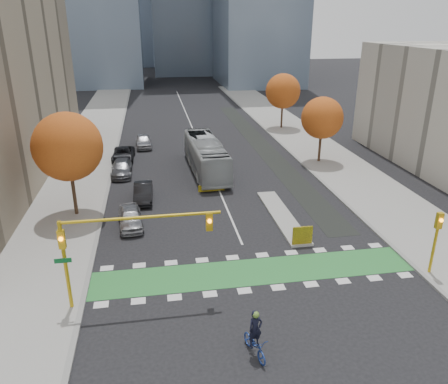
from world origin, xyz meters
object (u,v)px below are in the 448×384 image
object	(u,v)px
hazard_board	(302,235)
traffic_signal_east	(437,234)
traffic_signal_west	(114,238)
bus	(206,156)
tree_east_far	(283,91)
tree_east_near	(322,118)
parked_car_c	(122,168)
parked_car_e	(143,141)
tree_west	(68,147)
parked_car_a	(130,217)
parked_car_b	(143,192)
parked_car_d	(123,154)
cyclist	(255,341)

from	to	relation	value
hazard_board	traffic_signal_east	distance (m)	8.26
traffic_signal_west	bus	distance (m)	22.80
tree_east_far	hazard_board	bearing A→B (deg)	-104.12
tree_east_near	parked_car_c	size ratio (longest dim) A/B	1.45
traffic_signal_west	parked_car_e	distance (m)	31.96
tree_east_near	tree_east_far	bearing A→B (deg)	88.21
tree_west	traffic_signal_west	distance (m)	13.25
traffic_signal_east	hazard_board	bearing A→B (deg)	144.08
parked_car_a	parked_car_b	xyz separation A→B (m)	(0.92, 5.00, -0.01)
parked_car_a	parked_car_b	size ratio (longest dim) A/B	0.98
bus	traffic_signal_east	bearing A→B (deg)	-65.40
tree_east_near	parked_car_c	xyz separation A→B (m)	(-20.92, -0.74, -4.16)
bus	parked_car_a	distance (m)	13.75
tree_east_far	traffic_signal_east	distance (m)	38.64
traffic_signal_east	bus	bearing A→B (deg)	117.17
parked_car_d	hazard_board	bearing A→B (deg)	-57.25
traffic_signal_west	traffic_signal_east	distance (m)	18.48
tree_east_near	parked_car_b	world-z (taller)	tree_east_near
traffic_signal_east	bus	distance (m)	24.10
cyclist	tree_east_far	bearing A→B (deg)	57.42
bus	parked_car_a	xyz separation A→B (m)	(-7.19, -11.67, -0.97)
tree_east_far	cyclist	size ratio (longest dim) A/B	3.21
traffic_signal_east	parked_car_e	world-z (taller)	traffic_signal_east
traffic_signal_west	parked_car_b	xyz separation A→B (m)	(1.16, 14.75, -3.31)
cyclist	bus	distance (m)	26.43
bus	tree_west	bearing A→B (deg)	-144.81
tree_west	parked_car_e	world-z (taller)	tree_west
bus	parked_car_d	distance (m)	10.10
tree_east_far	traffic_signal_east	bearing A→B (deg)	-92.97
tree_east_near	traffic_signal_west	xyz separation A→B (m)	(-19.93, -22.51, -0.83)
hazard_board	bus	distance (m)	17.33
cyclist	bus	world-z (taller)	bus
tree_east_far	parked_car_d	distance (m)	24.92
parked_car_e	parked_car_b	bearing A→B (deg)	-92.87
parked_car_c	cyclist	bearing A→B (deg)	-74.49
traffic_signal_east	parked_car_e	xyz separation A→B (m)	(-17.32, 31.77, -1.96)
cyclist	parked_car_e	world-z (taller)	cyclist
bus	parked_car_a	size ratio (longest dim) A/B	2.83
tree_east_near	parked_car_b	xyz separation A→B (m)	(-18.76, -7.76, -4.14)
parked_car_e	parked_car_d	bearing A→B (deg)	-116.59
tree_east_near	parked_car_c	bearing A→B (deg)	-177.97
hazard_board	parked_car_e	distance (m)	29.14
tree_west	traffic_signal_west	world-z (taller)	tree_west
tree_west	tree_east_far	bearing A→B (deg)	46.70
traffic_signal_west	tree_east_far	bearing A→B (deg)	62.05
tree_east_far	parked_car_c	bearing A→B (deg)	-141.99
cyclist	hazard_board	bearing A→B (deg)	45.34
parked_car_c	bus	bearing A→B (deg)	-2.17
tree_east_near	cyclist	size ratio (longest dim) A/B	2.97
parked_car_a	parked_car_c	size ratio (longest dim) A/B	0.89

